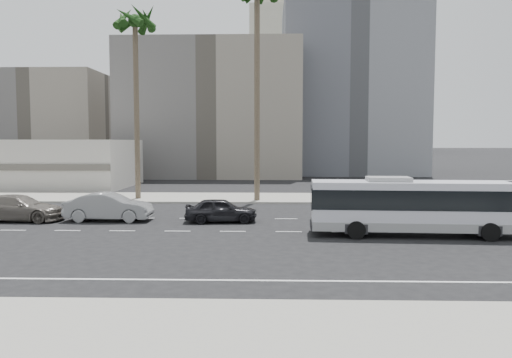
{
  "coord_description": "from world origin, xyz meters",
  "views": [
    {
      "loc": [
        -4.0,
        -26.63,
        4.85
      ],
      "look_at": [
        -4.87,
        4.0,
        2.54
      ],
      "focal_mm": 35.23,
      "sensor_mm": 36.0,
      "label": 1
    }
  ],
  "objects_px": {
    "car_a": "(221,210)",
    "palm_mid": "(135,25)",
    "city_bus": "(415,205)",
    "car_b": "(109,207)",
    "car_c": "(19,208)"
  },
  "relations": [
    {
      "from": "car_b",
      "to": "car_c",
      "type": "relative_size",
      "value": 0.95
    },
    {
      "from": "car_a",
      "to": "palm_mid",
      "type": "bearing_deg",
      "value": 30.76
    },
    {
      "from": "car_a",
      "to": "car_b",
      "type": "bearing_deg",
      "value": 82.76
    },
    {
      "from": "car_c",
      "to": "palm_mid",
      "type": "height_order",
      "value": "palm_mid"
    },
    {
      "from": "city_bus",
      "to": "car_a",
      "type": "bearing_deg",
      "value": 161.91
    },
    {
      "from": "car_a",
      "to": "city_bus",
      "type": "bearing_deg",
      "value": -116.16
    },
    {
      "from": "car_b",
      "to": "palm_mid",
      "type": "height_order",
      "value": "palm_mid"
    },
    {
      "from": "car_b",
      "to": "car_a",
      "type": "bearing_deg",
      "value": -91.93
    },
    {
      "from": "car_a",
      "to": "car_c",
      "type": "xyz_separation_m",
      "value": [
        -12.36,
        0.11,
        0.06
      ]
    },
    {
      "from": "car_a",
      "to": "palm_mid",
      "type": "distance_m",
      "value": 19.21
    },
    {
      "from": "city_bus",
      "to": "palm_mid",
      "type": "height_order",
      "value": "palm_mid"
    },
    {
      "from": "palm_mid",
      "to": "city_bus",
      "type": "bearing_deg",
      "value": -39.67
    },
    {
      "from": "car_a",
      "to": "car_c",
      "type": "distance_m",
      "value": 12.36
    },
    {
      "from": "city_bus",
      "to": "car_c",
      "type": "height_order",
      "value": "city_bus"
    },
    {
      "from": "city_bus",
      "to": "car_b",
      "type": "distance_m",
      "value": 17.79
    }
  ]
}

